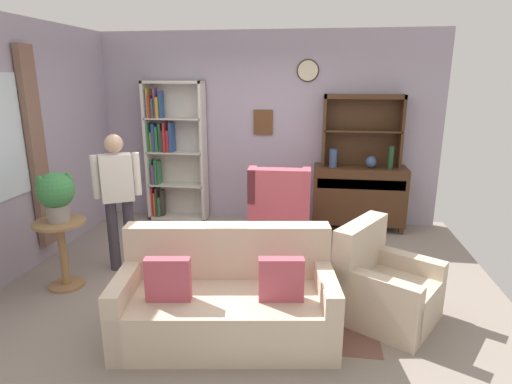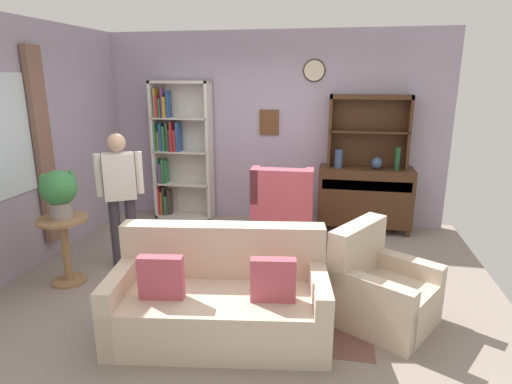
{
  "view_description": "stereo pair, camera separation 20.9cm",
  "coord_description": "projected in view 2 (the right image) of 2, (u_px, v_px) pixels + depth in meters",
  "views": [
    {
      "loc": [
        0.72,
        -4.17,
        2.16
      ],
      "look_at": [
        0.1,
        0.2,
        0.95
      ],
      "focal_mm": 29.71,
      "sensor_mm": 36.0,
      "label": 1
    },
    {
      "loc": [
        0.93,
        -4.14,
        2.16
      ],
      "look_at": [
        0.1,
        0.2,
        0.95
      ],
      "focal_mm": 29.71,
      "sensor_mm": 36.0,
      "label": 2
    }
  ],
  "objects": [
    {
      "name": "wall_back",
      "position": [
        274.0,
        129.0,
        6.31
      ],
      "size": [
        5.0,
        0.09,
        2.8
      ],
      "color": "#A399AD",
      "rests_on": "ground_plane"
    },
    {
      "name": "book_stack",
      "position": [
        252.0,
        244.0,
        4.44
      ],
      "size": [
        0.19,
        0.14,
        0.07
      ],
      "color": "gold",
      "rests_on": "coffee_table"
    },
    {
      "name": "coffee_table",
      "position": [
        247.0,
        257.0,
        4.38
      ],
      "size": [
        0.8,
        0.5,
        0.42
      ],
      "color": "#422816",
      "rests_on": "ground_plane"
    },
    {
      "name": "area_rug",
      "position": [
        256.0,
        294.0,
        4.34
      ],
      "size": [
        2.24,
        1.79,
        0.01
      ],
      "primitive_type": "cube",
      "color": "brown",
      "rests_on": "ground_plane"
    },
    {
      "name": "wall_left",
      "position": [
        20.0,
        147.0,
        4.7
      ],
      "size": [
        0.16,
        4.2,
        2.8
      ],
      "color": "#A399AD",
      "rests_on": "ground_plane"
    },
    {
      "name": "bottle_wine",
      "position": [
        397.0,
        159.0,
        5.74
      ],
      "size": [
        0.07,
        0.07,
        0.32
      ],
      "primitive_type": "cylinder",
      "color": "#194223",
      "rests_on": "sideboard"
    },
    {
      "name": "wingback_chair",
      "position": [
        283.0,
        215.0,
        5.6
      ],
      "size": [
        0.8,
        0.82,
        1.05
      ],
      "color": "#B74C5B",
      "rests_on": "ground_plane"
    },
    {
      "name": "potted_plant_large",
      "position": [
        59.0,
        191.0,
        4.34
      ],
      "size": [
        0.37,
        0.37,
        0.51
      ],
      "color": "gray",
      "rests_on": "plant_stand"
    },
    {
      "name": "sideboard",
      "position": [
        365.0,
        196.0,
        6.04
      ],
      "size": [
        1.3,
        0.45,
        0.92
      ],
      "color": "#422816",
      "rests_on": "ground_plane"
    },
    {
      "name": "vase_tall",
      "position": [
        339.0,
        159.0,
        5.89
      ],
      "size": [
        0.11,
        0.11,
        0.26
      ],
      "primitive_type": "cylinder",
      "color": "#33476B",
      "rests_on": "sideboard"
    },
    {
      "name": "vase_round",
      "position": [
        377.0,
        163.0,
        5.82
      ],
      "size": [
        0.15,
        0.15,
        0.17
      ],
      "primitive_type": "ellipsoid",
      "color": "#33476B",
      "rests_on": "sideboard"
    },
    {
      "name": "bookshelf",
      "position": [
        178.0,
        150.0,
        6.48
      ],
      "size": [
        0.9,
        0.3,
        2.1
      ],
      "color": "silver",
      "rests_on": "ground_plane"
    },
    {
      "name": "armchair_floral",
      "position": [
        380.0,
        292.0,
        3.8
      ],
      "size": [
        1.06,
        1.05,
        0.88
      ],
      "color": "beige",
      "rests_on": "ground_plane"
    },
    {
      "name": "plant_stand",
      "position": [
        65.0,
        243.0,
        4.49
      ],
      "size": [
        0.52,
        0.52,
        0.73
      ],
      "color": "#997047",
      "rests_on": "ground_plane"
    },
    {
      "name": "couch_floral",
      "position": [
        220.0,
        300.0,
        3.62
      ],
      "size": [
        1.9,
        1.1,
        0.9
      ],
      "color": "beige",
      "rests_on": "ground_plane"
    },
    {
      "name": "person_reading",
      "position": [
        121.0,
        191.0,
        4.78
      ],
      "size": [
        0.49,
        0.34,
        1.56
      ],
      "color": "#38333D",
      "rests_on": "ground_plane"
    },
    {
      "name": "ground_plane",
      "position": [
        244.0,
        280.0,
        4.66
      ],
      "size": [
        5.4,
        4.6,
        0.02
      ],
      "primitive_type": "cube",
      "color": "gray"
    },
    {
      "name": "sideboard_hutch",
      "position": [
        369.0,
        121.0,
        5.87
      ],
      "size": [
        1.1,
        0.26,
        1.0
      ],
      "color": "#422816",
      "rests_on": "sideboard"
    }
  ]
}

